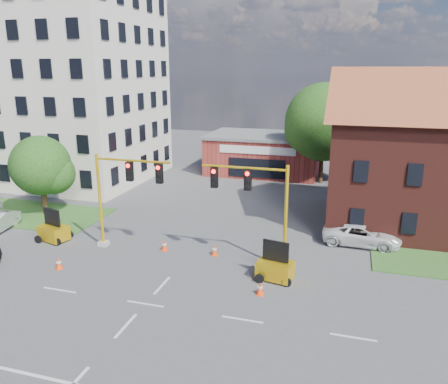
# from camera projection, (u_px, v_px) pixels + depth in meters

# --- Properties ---
(ground) EXTENTS (120.00, 120.00, 0.00)m
(ground) POSITION_uv_depth(u_px,v_px,m) (145.00, 304.00, 21.79)
(ground) COLOR #47474A
(ground) RESTS_ON ground
(lane_markings) EXTENTS (60.00, 36.00, 0.01)m
(lane_markings) POSITION_uv_depth(u_px,v_px,m) (115.00, 338.00, 19.02)
(lane_markings) COLOR silver
(lane_markings) RESTS_ON ground
(office_block) EXTENTS (18.40, 15.40, 20.60)m
(office_block) POSITION_uv_depth(u_px,v_px,m) (59.00, 79.00, 44.61)
(office_block) COLOR beige
(office_block) RESTS_ON ground
(brick_shop) EXTENTS (12.40, 8.40, 4.30)m
(brick_shop) POSITION_uv_depth(u_px,v_px,m) (264.00, 153.00, 48.87)
(brick_shop) COLOR maroon
(brick_shop) RESTS_ON ground
(tree_large) EXTENTS (8.17, 7.78, 10.07)m
(tree_large) POSITION_uv_depth(u_px,v_px,m) (328.00, 125.00, 43.29)
(tree_large) COLOR #3A2415
(tree_large) RESTS_ON ground
(tree_nw_front) EXTENTS (4.91, 4.68, 6.33)m
(tree_nw_front) POSITION_uv_depth(u_px,v_px,m) (44.00, 168.00, 34.24)
(tree_nw_front) COLOR #3A2415
(tree_nw_front) RESTS_ON ground
(signal_mast_west) EXTENTS (5.30, 0.60, 6.20)m
(signal_mast_west) POSITION_uv_depth(u_px,v_px,m) (122.00, 191.00, 27.43)
(signal_mast_west) COLOR gray
(signal_mast_west) RESTS_ON ground
(signal_mast_east) EXTENTS (5.30, 0.60, 6.20)m
(signal_mast_east) POSITION_uv_depth(u_px,v_px,m) (258.00, 202.00, 25.07)
(signal_mast_east) COLOR gray
(signal_mast_east) RESTS_ON ground
(trailer_west) EXTENTS (2.20, 1.76, 2.19)m
(trailer_west) POSITION_uv_depth(u_px,v_px,m) (54.00, 231.00, 29.61)
(trailer_west) COLOR gold
(trailer_west) RESTS_ON ground
(trailer_east) EXTENTS (2.13, 1.62, 2.18)m
(trailer_east) POSITION_uv_depth(u_px,v_px,m) (275.00, 268.00, 24.16)
(trailer_east) COLOR gold
(trailer_east) RESTS_ON ground
(cone_a) EXTENTS (0.40, 0.40, 0.70)m
(cone_a) POSITION_uv_depth(u_px,v_px,m) (59.00, 263.00, 25.52)
(cone_a) COLOR #F43D0C
(cone_a) RESTS_ON ground
(cone_b) EXTENTS (0.40, 0.40, 0.70)m
(cone_b) POSITION_uv_depth(u_px,v_px,m) (164.00, 246.00, 28.10)
(cone_b) COLOR #F43D0C
(cone_b) RESTS_ON ground
(cone_c) EXTENTS (0.40, 0.40, 0.70)m
(cone_c) POSITION_uv_depth(u_px,v_px,m) (260.00, 289.00, 22.60)
(cone_c) COLOR #F43D0C
(cone_c) RESTS_ON ground
(cone_d) EXTENTS (0.40, 0.40, 0.70)m
(cone_d) POSITION_uv_depth(u_px,v_px,m) (215.00, 250.00, 27.36)
(cone_d) COLOR #F43D0C
(cone_d) RESTS_ON ground
(pickup_white) EXTENTS (5.17, 2.58, 1.41)m
(pickup_white) POSITION_uv_depth(u_px,v_px,m) (362.00, 235.00, 28.95)
(pickup_white) COLOR silver
(pickup_white) RESTS_ON ground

